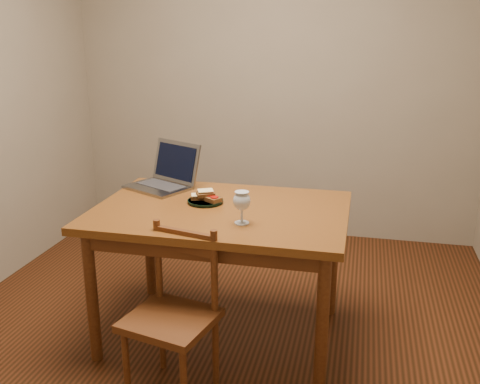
% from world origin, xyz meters
% --- Properties ---
extents(floor, '(3.20, 3.20, 0.02)m').
position_xyz_m(floor, '(0.00, 0.00, -0.01)').
color(floor, black).
rests_on(floor, ground).
extents(back_wall, '(3.20, 0.02, 2.60)m').
position_xyz_m(back_wall, '(0.00, 1.61, 1.30)').
color(back_wall, gray).
rests_on(back_wall, floor).
extents(front_wall, '(3.20, 0.02, 2.60)m').
position_xyz_m(front_wall, '(0.00, -1.61, 1.30)').
color(front_wall, gray).
rests_on(front_wall, floor).
extents(table, '(1.30, 0.90, 0.74)m').
position_xyz_m(table, '(0.01, -0.05, 0.65)').
color(table, '#56300E').
rests_on(table, floor).
extents(chair, '(0.44, 0.43, 0.40)m').
position_xyz_m(chair, '(-0.07, -0.57, 0.43)').
color(chair, '#3F1D0D').
rests_on(chair, floor).
extents(plate, '(0.19, 0.19, 0.02)m').
position_xyz_m(plate, '(-0.09, 0.01, 0.75)').
color(plate, black).
rests_on(plate, table).
extents(sandwich_cheese, '(0.11, 0.08, 0.03)m').
position_xyz_m(sandwich_cheese, '(-0.12, 0.02, 0.77)').
color(sandwich_cheese, '#381E0C').
rests_on(sandwich_cheese, plate).
extents(sandwich_tomato, '(0.12, 0.11, 0.03)m').
position_xyz_m(sandwich_tomato, '(-0.05, 0.00, 0.77)').
color(sandwich_tomato, '#381E0C').
rests_on(sandwich_tomato, plate).
extents(sandwich_top, '(0.11, 0.10, 0.03)m').
position_xyz_m(sandwich_top, '(-0.09, 0.02, 0.79)').
color(sandwich_top, '#381E0C').
rests_on(sandwich_top, plate).
extents(milk_glass, '(0.08, 0.08, 0.16)m').
position_xyz_m(milk_glass, '(0.17, -0.25, 0.82)').
color(milk_glass, white).
rests_on(milk_glass, table).
extents(laptop, '(0.45, 0.44, 0.25)m').
position_xyz_m(laptop, '(-0.40, 0.27, 0.81)').
color(laptop, slate).
rests_on(laptop, table).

